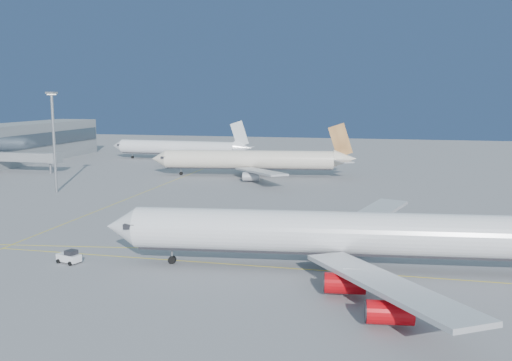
% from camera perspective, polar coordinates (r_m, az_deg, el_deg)
% --- Properties ---
extents(ground, '(500.00, 500.00, 0.00)m').
position_cam_1_polar(ground, '(102.34, -0.68, -6.13)').
color(ground, slate).
rests_on(ground, ground).
extents(jet_bridge, '(23.60, 3.60, 6.90)m').
position_cam_1_polar(jet_bridge, '(205.72, -21.57, 2.16)').
color(jet_bridge, gray).
rests_on(jet_bridge, ground).
extents(taxiway_lines, '(118.86, 140.00, 0.02)m').
position_cam_1_polar(taxiway_lines, '(112.44, -7.23, -4.85)').
color(taxiway_lines, yellow).
rests_on(taxiway_lines, ground).
extents(airliner_virgin, '(73.64, 65.77, 18.16)m').
position_cam_1_polar(airliner_virgin, '(86.03, 8.98, -5.31)').
color(airliner_virgin, white).
rests_on(airliner_virgin, ground).
extents(airliner_etihad, '(66.16, 60.60, 17.28)m').
position_cam_1_polar(airliner_etihad, '(183.14, -0.28, 2.07)').
color(airliner_etihad, beige).
rests_on(airliner_etihad, ground).
extents(airliner_third, '(60.42, 55.65, 16.21)m').
position_cam_1_polar(airliner_third, '(230.93, -7.59, 3.26)').
color(airliner_third, white).
rests_on(airliner_third, ground).
extents(pushback_tug, '(4.14, 3.17, 2.11)m').
position_cam_1_polar(pushback_tug, '(94.08, -18.16, -7.27)').
color(pushback_tug, white).
rests_on(pushback_tug, ground).
extents(light_mast, '(2.31, 2.31, 26.75)m').
position_cam_1_polar(light_mast, '(161.21, -19.59, 4.45)').
color(light_mast, gray).
rests_on(light_mast, ground).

